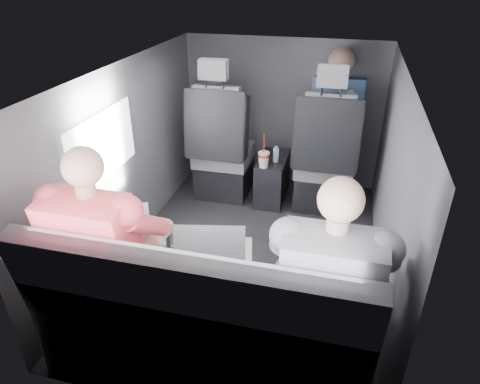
% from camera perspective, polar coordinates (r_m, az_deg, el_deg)
% --- Properties ---
extents(floor, '(2.60, 2.60, 0.00)m').
position_cam_1_polar(floor, '(3.21, 1.26, -8.32)').
color(floor, black).
rests_on(floor, ground).
extents(ceiling, '(2.60, 2.60, 0.00)m').
position_cam_1_polar(ceiling, '(2.63, 1.58, 15.88)').
color(ceiling, '#B2B2AD').
rests_on(ceiling, panel_back).
extents(panel_left, '(0.02, 2.60, 1.35)m').
position_cam_1_polar(panel_left, '(3.16, -14.74, 4.24)').
color(panel_left, '#56565B').
rests_on(panel_left, floor).
extents(panel_right, '(0.02, 2.60, 1.35)m').
position_cam_1_polar(panel_right, '(2.82, 19.51, 0.43)').
color(panel_right, '#56565B').
rests_on(panel_right, floor).
extents(panel_front, '(1.80, 0.02, 1.35)m').
position_cam_1_polar(panel_front, '(4.05, 5.63, 10.41)').
color(panel_front, '#56565B').
rests_on(panel_front, floor).
extents(panel_back, '(1.80, 0.02, 1.35)m').
position_cam_1_polar(panel_back, '(1.83, -8.16, -15.07)').
color(panel_back, '#56565B').
rests_on(panel_back, floor).
extents(side_window, '(0.02, 0.75, 0.42)m').
position_cam_1_polar(side_window, '(2.83, -17.72, 5.88)').
color(side_window, white).
rests_on(side_window, panel_left).
extents(seatbelt, '(0.35, 0.11, 0.59)m').
position_cam_1_polar(seatbelt, '(3.37, 11.61, 8.44)').
color(seatbelt, black).
rests_on(seatbelt, front_seat_right).
extents(front_seat_left, '(0.52, 0.58, 1.26)m').
position_cam_1_polar(front_seat_left, '(3.82, -2.40, 4.96)').
color(front_seat_left, black).
rests_on(front_seat_left, floor).
extents(front_seat_right, '(0.52, 0.58, 1.26)m').
position_cam_1_polar(front_seat_right, '(3.68, 11.20, 3.48)').
color(front_seat_right, black).
rests_on(front_seat_right, floor).
extents(center_console, '(0.24, 0.48, 0.41)m').
position_cam_1_polar(center_console, '(3.84, 4.28, 1.78)').
color(center_console, black).
rests_on(center_console, floor).
extents(rear_bench, '(1.60, 0.57, 0.92)m').
position_cam_1_polar(rear_bench, '(2.24, -5.16, -17.84)').
color(rear_bench, '#5C5C60').
rests_on(rear_bench, floor).
extents(soda_cup, '(0.10, 0.10, 0.29)m').
position_cam_1_polar(soda_cup, '(3.56, 3.18, 4.43)').
color(soda_cup, white).
rests_on(soda_cup, center_console).
extents(water_bottle, '(0.05, 0.05, 0.15)m').
position_cam_1_polar(water_bottle, '(3.66, 4.80, 4.93)').
color(water_bottle, '#9ABFD0').
rests_on(water_bottle, center_console).
extents(laptop_white, '(0.44, 0.48, 0.27)m').
position_cam_1_polar(laptop_white, '(2.38, -15.00, -5.35)').
color(laptop_white, silver).
rests_on(laptop_white, passenger_rear_left).
extents(laptop_silver, '(0.39, 0.38, 0.25)m').
position_cam_1_polar(laptop_silver, '(2.19, -3.28, -7.78)').
color(laptop_silver, '#A8A8AD').
rests_on(laptop_silver, rear_bench).
extents(laptop_black, '(0.35, 0.33, 0.22)m').
position_cam_1_polar(laptop_black, '(2.16, 12.03, -9.06)').
color(laptop_black, black).
rests_on(laptop_black, passenger_rear_right).
extents(passenger_rear_left, '(0.51, 0.63, 1.24)m').
position_cam_1_polar(passenger_rear_left, '(2.27, -16.69, -7.53)').
color(passenger_rear_left, '#313236').
rests_on(passenger_rear_left, rear_bench).
extents(passenger_rear_right, '(0.51, 0.62, 1.23)m').
position_cam_1_polar(passenger_rear_right, '(2.01, 11.81, -12.31)').
color(passenger_rear_right, navy).
rests_on(passenger_rear_right, rear_bench).
extents(passenger_front_right, '(0.43, 0.43, 0.89)m').
position_cam_1_polar(passenger_front_right, '(3.79, 12.61, 9.94)').
color(passenger_front_right, navy).
rests_on(passenger_front_right, front_seat_right).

